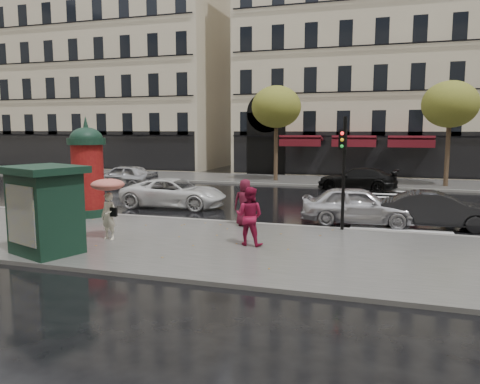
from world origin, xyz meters
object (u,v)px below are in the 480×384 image
(car_darkgrey, at_px, (437,210))
(car_far_silver, at_px, (124,176))
(woman_umbrella, at_px, (108,198))
(car_silver, at_px, (358,205))
(woman_red, at_px, (249,216))
(newsstand, at_px, (45,209))
(car_white, at_px, (174,193))
(car_black, at_px, (357,179))
(traffic_light, at_px, (343,162))
(morris_column, at_px, (88,168))
(man_burgundy, at_px, (245,202))

(car_darkgrey, xyz_separation_m, car_far_silver, (-17.61, 7.09, 0.07))
(woman_umbrella, relative_size, car_silver, 0.47)
(car_silver, bearing_deg, car_darkgrey, -92.64)
(car_silver, distance_m, car_darkgrey, 2.87)
(woman_red, distance_m, newsstand, 5.93)
(car_white, relative_size, car_black, 1.05)
(newsstand, height_order, car_black, newsstand)
(traffic_light, bearing_deg, newsstand, -143.69)
(morris_column, distance_m, car_darkgrey, 13.77)
(newsstand, bearing_deg, car_far_silver, 113.77)
(man_burgundy, bearing_deg, morris_column, -5.72)
(morris_column, relative_size, car_darkgrey, 1.00)
(woman_red, bearing_deg, man_burgundy, -66.27)
(man_burgundy, xyz_separation_m, car_darkgrey, (6.78, 2.30, -0.31))
(traffic_light, height_order, car_black, traffic_light)
(newsstand, xyz_separation_m, car_black, (7.56, 18.00, -0.73))
(car_far_silver, bearing_deg, car_black, 106.03)
(traffic_light, height_order, car_white, traffic_light)
(car_darkgrey, distance_m, car_white, 11.45)
(woman_red, xyz_separation_m, traffic_light, (2.50, 3.07, 1.51))
(man_burgundy, bearing_deg, car_silver, -156.65)
(car_darkgrey, bearing_deg, woman_umbrella, 116.85)
(woman_umbrella, relative_size, newsstand, 0.80)
(car_silver, height_order, car_white, car_silver)
(traffic_light, xyz_separation_m, car_black, (-0.23, 12.28, -1.85))
(morris_column, distance_m, car_far_silver, 10.33)
(newsstand, height_order, car_darkgrey, newsstand)
(woman_red, height_order, car_silver, woman_red)
(morris_column, bearing_deg, woman_umbrella, -46.99)
(traffic_light, height_order, car_far_silver, traffic_light)
(car_darkgrey, bearing_deg, woman_red, 129.05)
(car_silver, relative_size, car_darkgrey, 1.06)
(woman_red, relative_size, morris_column, 0.44)
(woman_red, bearing_deg, car_silver, -116.58)
(newsstand, bearing_deg, car_black, 67.22)
(car_darkgrey, bearing_deg, car_white, 81.38)
(woman_umbrella, xyz_separation_m, man_burgundy, (3.56, 3.39, -0.48))
(morris_column, distance_m, car_black, 16.13)
(woman_umbrella, xyz_separation_m, car_black, (6.81, 15.99, -0.78))
(car_white, bearing_deg, car_far_silver, 44.25)
(woman_umbrella, height_order, morris_column, morris_column)
(newsstand, bearing_deg, car_white, 91.80)
(car_far_silver, bearing_deg, car_silver, 67.10)
(man_burgundy, relative_size, car_darkgrey, 0.42)
(woman_red, distance_m, car_far_silver, 16.93)
(man_burgundy, bearing_deg, car_white, -43.98)
(car_darkgrey, bearing_deg, man_burgundy, 106.78)
(man_burgundy, distance_m, car_far_silver, 14.34)
(woman_red, distance_m, man_burgundy, 2.92)
(newsstand, distance_m, car_darkgrey, 13.52)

